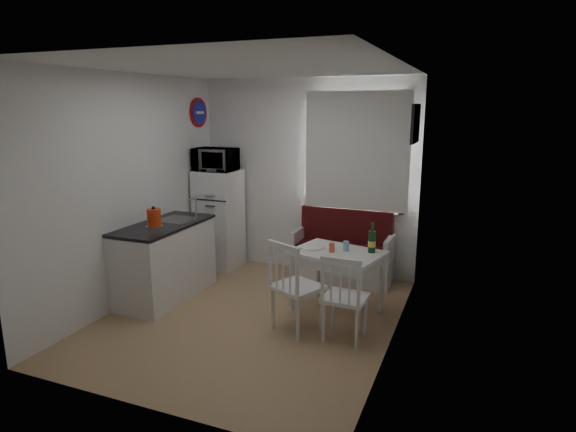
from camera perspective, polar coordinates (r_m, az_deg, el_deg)
name	(u,v)px	position (r m, az deg, el deg)	size (l,w,h in m)	color
floor	(252,317)	(5.35, -4.35, -11.85)	(3.00, 3.50, 0.02)	tan
ceiling	(247,67)	(4.87, -4.88, 17.14)	(3.00, 3.50, 0.02)	white
wall_back	(307,177)	(6.54, 2.25, 4.65)	(3.00, 0.02, 2.60)	white
wall_front	(138,244)	(3.51, -17.40, -3.13)	(3.00, 0.02, 2.60)	white
wall_left	(131,190)	(5.77, -18.09, 2.92)	(0.02, 3.50, 2.60)	white
wall_right	(397,211)	(4.50, 12.79, 0.57)	(0.02, 3.50, 2.60)	white
window	(358,155)	(6.27, 8.26, 7.17)	(1.22, 0.06, 1.47)	silver
curtain	(356,152)	(6.20, 8.12, 7.58)	(1.35, 0.02, 1.50)	white
kitchen_counter	(166,260)	(5.90, -14.30, -5.08)	(0.62, 1.32, 1.16)	silver
wall_sign	(199,113)	(6.85, -10.50, 11.96)	(0.40, 0.40, 0.03)	#191D99
picture_frame	(415,124)	(5.50, 14.82, 10.54)	(0.04, 0.52, 0.42)	black
bench	(342,257)	(6.37, 6.47, -4.84)	(1.29, 0.50, 0.92)	silver
dining_table	(337,258)	(5.27, 5.87, -5.01)	(1.06, 0.85, 0.70)	silver
chair_left	(294,278)	(4.75, 0.67, -7.38)	(0.58, 0.58, 0.51)	silver
chair_right	(343,289)	(4.63, 6.55, -8.65)	(0.42, 0.40, 0.47)	silver
fridge	(219,219)	(6.83, -8.16, -0.35)	(0.55, 0.55, 1.37)	white
microwave	(215,159)	(6.65, -8.61, 6.64)	(0.56, 0.38, 0.31)	white
kettle	(154,218)	(5.55, -15.59, -0.22)	(0.18, 0.18, 0.24)	red
wine_bottle	(372,238)	(5.21, 9.94, -2.54)	(0.08, 0.08, 0.33)	#143E1B
drinking_glass_orange	(332,248)	(5.20, 5.22, -3.76)	(0.06, 0.06, 0.10)	#F65829
drinking_glass_blue	(346,246)	(5.26, 6.89, -3.56)	(0.07, 0.07, 0.11)	#7CB9D3
plate	(312,247)	(5.35, 2.85, -3.69)	(0.27, 0.27, 0.02)	white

